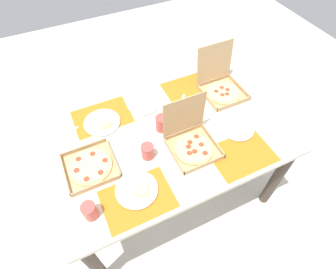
{
  "coord_description": "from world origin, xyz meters",
  "views": [
    {
      "loc": [
        -0.43,
        -0.91,
        1.99
      ],
      "look_at": [
        0.0,
        0.0,
        0.72
      ],
      "focal_mm": 28.33,
      "sensor_mm": 36.0,
      "label": 1
    }
  ],
  "objects_px": {
    "pizza_box_center": "(90,166)",
    "plate_middle": "(143,104)",
    "plate_far_right": "(102,123)",
    "pizza_box_corner_right": "(191,141)",
    "cup_spare": "(90,211)",
    "pizza_box_edge_far": "(221,86)",
    "plate_near_right": "(237,129)",
    "cup_clear_left": "(148,151)",
    "cup_red": "(162,123)",
    "plate_far_left": "(137,190)"
  },
  "relations": [
    {
      "from": "pizza_box_center",
      "to": "plate_middle",
      "type": "height_order",
      "value": "pizza_box_center"
    },
    {
      "from": "pizza_box_center",
      "to": "plate_far_right",
      "type": "relative_size",
      "value": 1.21
    },
    {
      "from": "pizza_box_corner_right",
      "to": "plate_middle",
      "type": "height_order",
      "value": "pizza_box_corner_right"
    },
    {
      "from": "plate_middle",
      "to": "cup_spare",
      "type": "bearing_deg",
      "value": -130.61
    },
    {
      "from": "pizza_box_edge_far",
      "to": "plate_far_right",
      "type": "bearing_deg",
      "value": 175.89
    },
    {
      "from": "plate_near_right",
      "to": "cup_clear_left",
      "type": "bearing_deg",
      "value": 174.63
    },
    {
      "from": "cup_spare",
      "to": "plate_near_right",
      "type": "bearing_deg",
      "value": 8.92
    },
    {
      "from": "pizza_box_corner_right",
      "to": "plate_middle",
      "type": "relative_size",
      "value": 1.39
    },
    {
      "from": "plate_far_right",
      "to": "cup_red",
      "type": "xyz_separation_m",
      "value": [
        0.32,
        -0.2,
        0.04
      ]
    },
    {
      "from": "plate_far_right",
      "to": "cup_clear_left",
      "type": "distance_m",
      "value": 0.39
    },
    {
      "from": "plate_near_right",
      "to": "plate_far_right",
      "type": "distance_m",
      "value": 0.84
    },
    {
      "from": "pizza_box_center",
      "to": "plate_middle",
      "type": "relative_size",
      "value": 1.27
    },
    {
      "from": "plate_far_right",
      "to": "plate_middle",
      "type": "distance_m",
      "value": 0.3
    },
    {
      "from": "plate_far_right",
      "to": "cup_clear_left",
      "type": "height_order",
      "value": "cup_clear_left"
    },
    {
      "from": "pizza_box_edge_far",
      "to": "plate_far_right",
      "type": "height_order",
      "value": "pizza_box_edge_far"
    },
    {
      "from": "plate_far_right",
      "to": "plate_far_left",
      "type": "bearing_deg",
      "value": -86.8
    },
    {
      "from": "plate_near_right",
      "to": "plate_far_left",
      "type": "distance_m",
      "value": 0.72
    },
    {
      "from": "plate_middle",
      "to": "cup_red",
      "type": "xyz_separation_m",
      "value": [
        0.03,
        -0.25,
        0.04
      ]
    },
    {
      "from": "cup_clear_left",
      "to": "pizza_box_edge_far",
      "type": "bearing_deg",
      "value": 23.31
    },
    {
      "from": "pizza_box_center",
      "to": "plate_middle",
      "type": "bearing_deg",
      "value": 36.31
    },
    {
      "from": "plate_far_left",
      "to": "cup_clear_left",
      "type": "xyz_separation_m",
      "value": [
        0.14,
        0.18,
        0.04
      ]
    },
    {
      "from": "plate_middle",
      "to": "cup_clear_left",
      "type": "relative_size",
      "value": 2.35
    },
    {
      "from": "plate_near_right",
      "to": "plate_far_right",
      "type": "bearing_deg",
      "value": 151.45
    },
    {
      "from": "plate_middle",
      "to": "cup_spare",
      "type": "height_order",
      "value": "cup_spare"
    },
    {
      "from": "plate_near_right",
      "to": "plate_far_left",
      "type": "xyz_separation_m",
      "value": [
        -0.71,
        -0.12,
        0.0
      ]
    },
    {
      "from": "plate_far_left",
      "to": "cup_clear_left",
      "type": "relative_size",
      "value": 2.43
    },
    {
      "from": "pizza_box_corner_right",
      "to": "pizza_box_edge_far",
      "type": "bearing_deg",
      "value": 38.74
    },
    {
      "from": "plate_far_right",
      "to": "plate_middle",
      "type": "height_order",
      "value": "plate_far_right"
    },
    {
      "from": "pizza_box_center",
      "to": "pizza_box_edge_far",
      "type": "xyz_separation_m",
      "value": [
        0.99,
        0.22,
        0.04
      ]
    },
    {
      "from": "pizza_box_center",
      "to": "plate_near_right",
      "type": "distance_m",
      "value": 0.9
    },
    {
      "from": "pizza_box_center",
      "to": "plate_far_right",
      "type": "distance_m",
      "value": 0.32
    },
    {
      "from": "plate_far_left",
      "to": "cup_spare",
      "type": "distance_m",
      "value": 0.25
    },
    {
      "from": "plate_far_left",
      "to": "plate_near_right",
      "type": "bearing_deg",
      "value": 9.86
    },
    {
      "from": "plate_near_right",
      "to": "plate_far_right",
      "type": "relative_size",
      "value": 0.9
    },
    {
      "from": "plate_far_right",
      "to": "plate_far_left",
      "type": "height_order",
      "value": "same"
    },
    {
      "from": "pizza_box_corner_right",
      "to": "cup_red",
      "type": "bearing_deg",
      "value": 117.02
    },
    {
      "from": "plate_far_right",
      "to": "cup_spare",
      "type": "bearing_deg",
      "value": -111.62
    },
    {
      "from": "pizza_box_corner_right",
      "to": "pizza_box_center",
      "type": "xyz_separation_m",
      "value": [
        -0.58,
        0.11,
        -0.04
      ]
    },
    {
      "from": "cup_clear_left",
      "to": "cup_red",
      "type": "bearing_deg",
      "value": 43.78
    },
    {
      "from": "plate_middle",
      "to": "cup_red",
      "type": "distance_m",
      "value": 0.25
    },
    {
      "from": "pizza_box_corner_right",
      "to": "plate_far_left",
      "type": "bearing_deg",
      "value": -161.06
    },
    {
      "from": "pizza_box_center",
      "to": "pizza_box_edge_far",
      "type": "relative_size",
      "value": 0.91
    },
    {
      "from": "pizza_box_center",
      "to": "plate_far_left",
      "type": "xyz_separation_m",
      "value": [
        0.18,
        -0.24,
        -0.0
      ]
    },
    {
      "from": "pizza_box_center",
      "to": "cup_red",
      "type": "bearing_deg",
      "value": 10.14
    },
    {
      "from": "pizza_box_corner_right",
      "to": "plate_far_right",
      "type": "distance_m",
      "value": 0.58
    },
    {
      "from": "plate_far_right",
      "to": "cup_spare",
      "type": "height_order",
      "value": "cup_spare"
    },
    {
      "from": "cup_spare",
      "to": "cup_red",
      "type": "height_order",
      "value": "cup_red"
    },
    {
      "from": "pizza_box_center",
      "to": "cup_spare",
      "type": "distance_m",
      "value": 0.28
    },
    {
      "from": "pizza_box_corner_right",
      "to": "cup_clear_left",
      "type": "relative_size",
      "value": 3.27
    },
    {
      "from": "cup_spare",
      "to": "cup_clear_left",
      "type": "bearing_deg",
      "value": 28.05
    }
  ]
}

